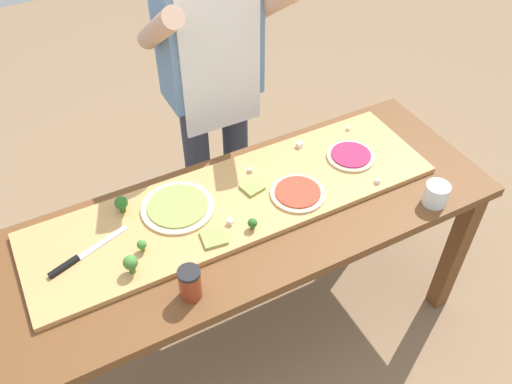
# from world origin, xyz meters

# --- Properties ---
(ground_plane) EXTENTS (8.00, 8.00, 0.00)m
(ground_plane) POSITION_xyz_m (0.00, 0.00, 0.00)
(ground_plane) COLOR #896B4C
(prep_table) EXTENTS (1.87, 0.68, 0.78)m
(prep_table) POSITION_xyz_m (0.00, 0.00, 0.68)
(prep_table) COLOR brown
(prep_table) RESTS_ON ground
(cutting_board) EXTENTS (1.55, 0.43, 0.02)m
(cutting_board) POSITION_xyz_m (-0.02, 0.07, 0.79)
(cutting_board) COLOR tan
(cutting_board) RESTS_ON prep_table
(chefs_knife) EXTENTS (0.29, 0.12, 0.02)m
(chefs_knife) POSITION_xyz_m (-0.60, 0.06, 0.81)
(chefs_knife) COLOR #B7BABF
(chefs_knife) RESTS_ON cutting_board
(pizza_whole_pesto_green) EXTENTS (0.27, 0.27, 0.02)m
(pizza_whole_pesto_green) POSITION_xyz_m (-0.22, 0.12, 0.81)
(pizza_whole_pesto_green) COLOR beige
(pizza_whole_pesto_green) RESTS_ON cutting_board
(pizza_whole_tomato_red) EXTENTS (0.21, 0.21, 0.02)m
(pizza_whole_tomato_red) POSITION_xyz_m (0.20, -0.02, 0.81)
(pizza_whole_tomato_red) COLOR beige
(pizza_whole_tomato_red) RESTS_ON cutting_board
(pizza_whole_beet_magenta) EXTENTS (0.19, 0.19, 0.02)m
(pizza_whole_beet_magenta) POSITION_xyz_m (0.50, 0.07, 0.81)
(pizza_whole_beet_magenta) COLOR beige
(pizza_whole_beet_magenta) RESTS_ON cutting_board
(pizza_slice_center) EXTENTS (0.09, 0.09, 0.01)m
(pizza_slice_center) POSITION_xyz_m (-0.17, -0.07, 0.81)
(pizza_slice_center) COLOR #899E4C
(pizza_slice_center) RESTS_ON cutting_board
(pizza_slice_far_left) EXTENTS (0.09, 0.09, 0.01)m
(pizza_slice_far_left) POSITION_xyz_m (0.07, 0.09, 0.81)
(pizza_slice_far_left) COLOR #899E4C
(pizza_slice_far_left) RESTS_ON cutting_board
(broccoli_floret_front_mid) EXTENTS (0.03, 0.03, 0.05)m
(broccoli_floret_front_mid) POSITION_xyz_m (-0.03, -0.09, 0.83)
(broccoli_floret_front_mid) COLOR #366618
(broccoli_floret_front_mid) RESTS_ON cutting_board
(broccoli_floret_front_right) EXTENTS (0.05, 0.05, 0.07)m
(broccoli_floret_front_right) POSITION_xyz_m (-0.40, 0.20, 0.85)
(broccoli_floret_front_right) COLOR #366618
(broccoli_floret_front_right) RESTS_ON cutting_board
(broccoli_floret_back_left) EXTENTS (0.05, 0.05, 0.07)m
(broccoli_floret_back_left) POSITION_xyz_m (-0.46, -0.08, 0.85)
(broccoli_floret_back_left) COLOR #487A23
(broccoli_floret_back_left) RESTS_ON cutting_board
(broccoli_floret_back_right) EXTENTS (0.03, 0.03, 0.05)m
(broccoli_floret_back_right) POSITION_xyz_m (-0.40, -0.01, 0.84)
(broccoli_floret_back_right) COLOR #487A23
(broccoli_floret_back_right) RESTS_ON cutting_board
(cheese_crumble_a) EXTENTS (0.02, 0.02, 0.01)m
(cheese_crumble_a) POSITION_xyz_m (0.59, 0.22, 0.81)
(cheese_crumble_a) COLOR silver
(cheese_crumble_a) RESTS_ON cutting_board
(cheese_crumble_b) EXTENTS (0.02, 0.02, 0.02)m
(cheese_crumble_b) POSITION_xyz_m (0.11, 0.18, 0.81)
(cheese_crumble_b) COLOR silver
(cheese_crumble_b) RESTS_ON cutting_board
(cheese_crumble_c) EXTENTS (0.03, 0.03, 0.02)m
(cheese_crumble_c) POSITION_xyz_m (0.35, 0.22, 0.82)
(cheese_crumble_c) COLOR white
(cheese_crumble_c) RESTS_ON cutting_board
(cheese_crumble_d) EXTENTS (0.03, 0.03, 0.02)m
(cheese_crumble_d) POSITION_xyz_m (-0.08, -0.03, 0.82)
(cheese_crumble_d) COLOR white
(cheese_crumble_d) RESTS_ON cutting_board
(cheese_crumble_e) EXTENTS (0.02, 0.02, 0.02)m
(cheese_crumble_e) POSITION_xyz_m (0.50, -0.10, 0.81)
(cheese_crumble_e) COLOR white
(cheese_crumble_e) RESTS_ON cutting_board
(flour_cup) EXTENTS (0.09, 0.09, 0.09)m
(flour_cup) POSITION_xyz_m (0.64, -0.27, 0.82)
(flour_cup) COLOR white
(flour_cup) RESTS_ON prep_table
(sauce_jar) EXTENTS (0.07, 0.07, 0.12)m
(sauce_jar) POSITION_xyz_m (-0.32, -0.23, 0.84)
(sauce_jar) COLOR #99381E
(sauce_jar) RESTS_ON prep_table
(cook_center) EXTENTS (0.54, 0.39, 1.67)m
(cook_center) POSITION_xyz_m (0.15, 0.61, 1.00)
(cook_center) COLOR #333847
(cook_center) RESTS_ON ground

